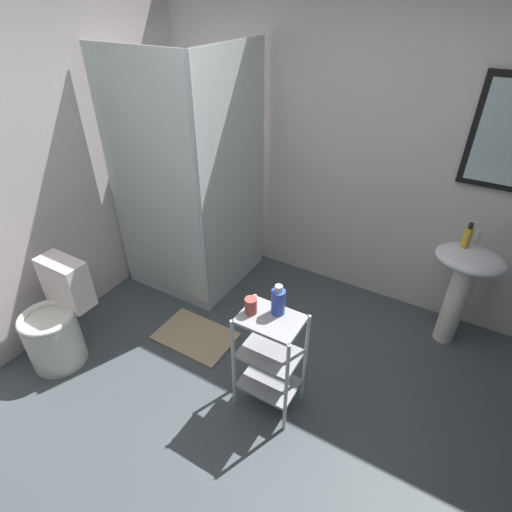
{
  "coord_description": "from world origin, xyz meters",
  "views": [
    {
      "loc": [
        0.79,
        -1.18,
        2.3
      ],
      "look_at": [
        -0.34,
        0.75,
        0.79
      ],
      "focal_mm": 28.29,
      "sensor_mm": 36.0,
      "label": 1
    }
  ],
  "objects": [
    {
      "name": "pedestal_sink",
      "position": [
        0.91,
        1.52,
        0.58
      ],
      "size": [
        0.46,
        0.37,
        0.81
      ],
      "color": "white",
      "rests_on": "ground_plane"
    },
    {
      "name": "wall_back",
      "position": [
        0.01,
        1.85,
        1.25
      ],
      "size": [
        4.2,
        0.14,
        2.5
      ],
      "color": "silver",
      "rests_on": "ground_plane"
    },
    {
      "name": "toilet",
      "position": [
        -1.48,
        -0.09,
        0.31
      ],
      "size": [
        0.37,
        0.49,
        0.76
      ],
      "color": "white",
      "rests_on": "ground_plane"
    },
    {
      "name": "rinse_cup",
      "position": [
        -0.11,
        0.3,
        0.79
      ],
      "size": [
        0.07,
        0.07,
        0.1
      ],
      "primitive_type": "cylinder",
      "color": "#B24742",
      "rests_on": "storage_cart"
    },
    {
      "name": "shampoo_bottle_blue",
      "position": [
        0.02,
        0.38,
        0.82
      ],
      "size": [
        0.08,
        0.08,
        0.19
      ],
      "color": "#314CB6",
      "rests_on": "storage_cart"
    },
    {
      "name": "bath_mat",
      "position": [
        -0.77,
        0.54,
        0.01
      ],
      "size": [
        0.6,
        0.4,
        0.02
      ],
      "primitive_type": "cube",
      "color": "tan",
      "rests_on": "ground_plane"
    },
    {
      "name": "sink_faucet",
      "position": [
        0.91,
        1.64,
        0.86
      ],
      "size": [
        0.03,
        0.03,
        0.1
      ],
      "primitive_type": "cylinder",
      "color": "silver",
      "rests_on": "pedestal_sink"
    },
    {
      "name": "shower_stall",
      "position": [
        -1.21,
        1.19,
        0.46
      ],
      "size": [
        0.92,
        0.92,
        2.0
      ],
      "color": "white",
      "rests_on": "ground_plane"
    },
    {
      "name": "hand_soap_bottle",
      "position": [
        0.84,
        1.55,
        0.89
      ],
      "size": [
        0.05,
        0.05,
        0.18
      ],
      "color": "gold",
      "rests_on": "pedestal_sink"
    },
    {
      "name": "ground_plane",
      "position": [
        0.0,
        0.0,
        -0.01
      ],
      "size": [
        4.2,
        4.2,
        0.02
      ],
      "primitive_type": "cube",
      "color": "#434C50"
    },
    {
      "name": "storage_cart",
      "position": [
        0.01,
        0.31,
        0.44
      ],
      "size": [
        0.38,
        0.28,
        0.74
      ],
      "color": "silver",
      "rests_on": "ground_plane"
    }
  ]
}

